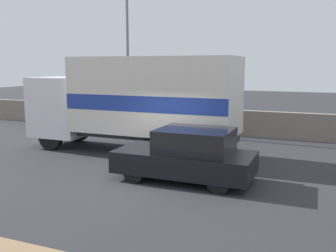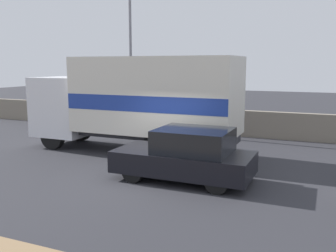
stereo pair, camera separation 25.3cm
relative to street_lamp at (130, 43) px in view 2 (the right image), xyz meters
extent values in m
plane|color=#2D2D33|center=(4.53, -7.20, -4.46)|extent=(80.00, 80.00, 0.00)
cube|color=gray|center=(4.53, 0.58, -3.84)|extent=(60.00, 0.35, 1.24)
cylinder|color=slate|center=(0.00, 0.00, -0.69)|extent=(0.14, 0.14, 7.54)
cube|color=silver|center=(-0.76, -4.25, -2.80)|extent=(2.16, 2.19, 2.40)
cube|color=black|center=(-1.82, -4.25, -2.32)|extent=(0.06, 1.86, 1.06)
cube|color=#2D2D33|center=(3.39, -4.25, -3.72)|extent=(6.16, 1.35, 0.25)
cube|color=silver|center=(3.39, -4.25, -2.20)|extent=(6.16, 2.45, 2.79)
cube|color=navy|center=(3.39, -4.25, -2.44)|extent=(6.13, 2.47, 0.56)
cylinder|color=black|center=(-0.76, -5.18, -3.95)|extent=(1.01, 0.28, 1.01)
cylinder|color=black|center=(-0.76, -3.33, -3.95)|extent=(1.01, 0.28, 1.01)
cylinder|color=black|center=(5.09, -5.18, -3.95)|extent=(1.01, 0.28, 1.01)
cylinder|color=black|center=(5.09, -3.33, -3.95)|extent=(1.01, 0.28, 1.01)
cylinder|color=black|center=(3.86, -5.18, -3.95)|extent=(1.01, 0.28, 1.01)
cylinder|color=black|center=(3.86, -3.33, -3.95)|extent=(1.01, 0.28, 1.01)
cube|color=black|center=(5.52, -6.92, -3.91)|extent=(4.02, 1.86, 0.63)
cube|color=black|center=(5.84, -6.92, -3.25)|extent=(2.09, 1.71, 0.68)
cylinder|color=black|center=(4.27, -7.73, -4.14)|extent=(0.63, 0.20, 0.63)
cylinder|color=black|center=(4.27, -6.11, -4.14)|extent=(0.63, 0.20, 0.63)
cylinder|color=black|center=(6.76, -7.73, -4.14)|extent=(0.63, 0.20, 0.63)
cylinder|color=black|center=(6.76, -6.11, -4.14)|extent=(0.63, 0.20, 0.63)
camera|label=1|loc=(9.07, -16.98, -1.10)|focal=40.00mm
camera|label=2|loc=(9.31, -16.88, -1.10)|focal=40.00mm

